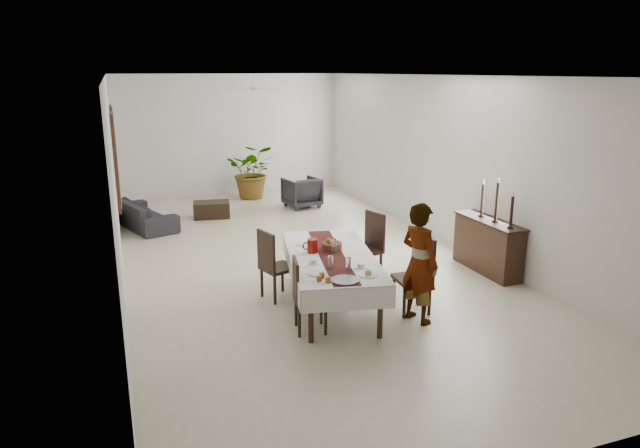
% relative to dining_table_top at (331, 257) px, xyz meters
% --- Properties ---
extents(floor, '(6.00, 12.00, 0.00)m').
position_rel_dining_table_top_xyz_m(floor, '(0.20, 2.17, -0.72)').
color(floor, beige).
rests_on(floor, ground).
extents(ceiling, '(6.00, 12.00, 0.02)m').
position_rel_dining_table_top_xyz_m(ceiling, '(0.20, 2.17, 2.48)').
color(ceiling, silver).
rests_on(ceiling, wall_back).
extents(wall_back, '(6.00, 0.02, 3.20)m').
position_rel_dining_table_top_xyz_m(wall_back, '(0.20, 8.17, 0.88)').
color(wall_back, silver).
rests_on(wall_back, floor).
extents(wall_front, '(6.00, 0.02, 3.20)m').
position_rel_dining_table_top_xyz_m(wall_front, '(0.20, -3.83, 0.88)').
color(wall_front, silver).
rests_on(wall_front, floor).
extents(wall_left, '(0.02, 12.00, 3.20)m').
position_rel_dining_table_top_xyz_m(wall_left, '(-2.80, 2.17, 0.88)').
color(wall_left, silver).
rests_on(wall_left, floor).
extents(wall_right, '(0.02, 12.00, 3.20)m').
position_rel_dining_table_top_xyz_m(wall_right, '(3.20, 2.17, 0.88)').
color(wall_right, silver).
rests_on(wall_right, floor).
extents(dining_table_top, '(1.46, 2.54, 0.05)m').
position_rel_dining_table_top_xyz_m(dining_table_top, '(0.00, 0.00, 0.00)').
color(dining_table_top, black).
rests_on(dining_table_top, table_leg_fl).
extents(table_leg_fl, '(0.08, 0.08, 0.70)m').
position_rel_dining_table_top_xyz_m(table_leg_fl, '(-0.66, -1.02, -0.37)').
color(table_leg_fl, black).
rests_on(table_leg_fl, floor).
extents(table_leg_fr, '(0.08, 0.08, 0.70)m').
position_rel_dining_table_top_xyz_m(table_leg_fr, '(0.20, -1.20, -0.37)').
color(table_leg_fr, black).
rests_on(table_leg_fr, floor).
extents(table_leg_bl, '(0.08, 0.08, 0.70)m').
position_rel_dining_table_top_xyz_m(table_leg_bl, '(-0.20, 1.20, -0.37)').
color(table_leg_bl, black).
rests_on(table_leg_bl, floor).
extents(table_leg_br, '(0.08, 0.08, 0.70)m').
position_rel_dining_table_top_xyz_m(table_leg_br, '(0.66, 1.02, -0.37)').
color(table_leg_br, black).
rests_on(table_leg_br, floor).
extents(tablecloth_top, '(1.67, 2.75, 0.01)m').
position_rel_dining_table_top_xyz_m(tablecloth_top, '(0.00, 0.00, 0.03)').
color(tablecloth_top, white).
rests_on(tablecloth_top, dining_table_top).
extents(tablecloth_drape_left, '(0.52, 2.52, 0.30)m').
position_rel_dining_table_top_xyz_m(tablecloth_drape_left, '(-0.57, 0.12, -0.11)').
color(tablecloth_drape_left, white).
rests_on(tablecloth_drape_left, dining_table_top).
extents(tablecloth_drape_right, '(0.52, 2.52, 0.30)m').
position_rel_dining_table_top_xyz_m(tablecloth_drape_right, '(0.57, -0.12, -0.11)').
color(tablecloth_drape_right, silver).
rests_on(tablecloth_drape_right, dining_table_top).
extents(tablecloth_drape_near, '(1.15, 0.25, 0.30)m').
position_rel_dining_table_top_xyz_m(tablecloth_drape_near, '(-0.26, -1.25, -0.11)').
color(tablecloth_drape_near, silver).
rests_on(tablecloth_drape_near, dining_table_top).
extents(tablecloth_drape_far, '(1.15, 0.25, 0.30)m').
position_rel_dining_table_top_xyz_m(tablecloth_drape_far, '(0.26, 1.25, -0.11)').
color(tablecloth_drape_far, white).
rests_on(tablecloth_drape_far, dining_table_top).
extents(table_runner, '(0.84, 2.51, 0.00)m').
position_rel_dining_table_top_xyz_m(table_runner, '(-0.00, 0.00, 0.04)').
color(table_runner, '#541B18').
rests_on(table_runner, tablecloth_top).
extents(red_pitcher, '(0.18, 0.18, 0.20)m').
position_rel_dining_table_top_xyz_m(red_pitcher, '(-0.21, 0.20, 0.14)').
color(red_pitcher, maroon).
rests_on(red_pitcher, tablecloth_top).
extents(pitcher_handle, '(0.12, 0.04, 0.12)m').
position_rel_dining_table_top_xyz_m(pitcher_handle, '(-0.30, 0.21, 0.14)').
color(pitcher_handle, maroon).
rests_on(pitcher_handle, red_pitcher).
extents(wine_glass_near, '(0.07, 0.07, 0.17)m').
position_rel_dining_table_top_xyz_m(wine_glass_near, '(-0.01, -0.66, 0.12)').
color(wine_glass_near, white).
rests_on(wine_glass_near, tablecloth_top).
extents(wine_glass_mid, '(0.07, 0.07, 0.17)m').
position_rel_dining_table_top_xyz_m(wine_glass_mid, '(-0.21, -0.52, 0.12)').
color(wine_glass_mid, white).
rests_on(wine_glass_mid, tablecloth_top).
extents(wine_glass_far, '(0.07, 0.07, 0.17)m').
position_rel_dining_table_top_xyz_m(wine_glass_far, '(0.06, 0.04, 0.12)').
color(wine_glass_far, white).
rests_on(wine_glass_far, tablecloth_top).
extents(teacup_right, '(0.09, 0.09, 0.06)m').
position_rel_dining_table_top_xyz_m(teacup_right, '(0.17, -0.65, 0.07)').
color(teacup_right, silver).
rests_on(teacup_right, saucer_right).
extents(saucer_right, '(0.15, 0.15, 0.01)m').
position_rel_dining_table_top_xyz_m(saucer_right, '(0.17, -0.65, 0.04)').
color(saucer_right, white).
rests_on(saucer_right, tablecloth_top).
extents(teacup_left, '(0.09, 0.09, 0.06)m').
position_rel_dining_table_top_xyz_m(teacup_left, '(-0.36, -0.28, 0.07)').
color(teacup_left, silver).
rests_on(teacup_left, saucer_left).
extents(saucer_left, '(0.15, 0.15, 0.01)m').
position_rel_dining_table_top_xyz_m(saucer_left, '(-0.36, -0.28, 0.04)').
color(saucer_left, white).
rests_on(saucer_left, tablecloth_top).
extents(plate_near_right, '(0.24, 0.24, 0.01)m').
position_rel_dining_table_top_xyz_m(plate_near_right, '(0.14, -0.94, 0.04)').
color(plate_near_right, white).
rests_on(plate_near_right, tablecloth_top).
extents(bread_near_right, '(0.09, 0.09, 0.09)m').
position_rel_dining_table_top_xyz_m(bread_near_right, '(0.14, -0.94, 0.07)').
color(bread_near_right, tan).
rests_on(bread_near_right, plate_near_right).
extents(plate_near_left, '(0.24, 0.24, 0.01)m').
position_rel_dining_table_top_xyz_m(plate_near_left, '(-0.44, -0.67, 0.04)').
color(plate_near_left, white).
rests_on(plate_near_left, tablecloth_top).
extents(plate_far_left, '(0.24, 0.24, 0.01)m').
position_rel_dining_table_top_xyz_m(plate_far_left, '(-0.20, 0.60, 0.04)').
color(plate_far_left, white).
rests_on(plate_far_left, tablecloth_top).
extents(serving_tray, '(0.36, 0.36, 0.02)m').
position_rel_dining_table_top_xyz_m(serving_tray, '(-0.21, -1.02, 0.05)').
color(serving_tray, '#424247').
rests_on(serving_tray, tablecloth_top).
extents(jam_jar_a, '(0.06, 0.06, 0.07)m').
position_rel_dining_table_top_xyz_m(jam_jar_a, '(-0.43, -1.01, 0.07)').
color(jam_jar_a, '#915A15').
rests_on(jam_jar_a, tablecloth_top).
extents(jam_jar_b, '(0.06, 0.06, 0.07)m').
position_rel_dining_table_top_xyz_m(jam_jar_b, '(-0.52, -0.93, 0.07)').
color(jam_jar_b, brown).
rests_on(jam_jar_b, tablecloth_top).
extents(jam_jar_c, '(0.06, 0.06, 0.07)m').
position_rel_dining_table_top_xyz_m(jam_jar_c, '(-0.45, -0.84, 0.07)').
color(jam_jar_c, brown).
rests_on(jam_jar_c, tablecloth_top).
extents(fruit_basket, '(0.30, 0.30, 0.10)m').
position_rel_dining_table_top_xyz_m(fruit_basket, '(0.10, 0.23, 0.09)').
color(fruit_basket, brown).
rests_on(fruit_basket, tablecloth_top).
extents(fruit_red, '(0.09, 0.09, 0.09)m').
position_rel_dining_table_top_xyz_m(fruit_red, '(0.13, 0.25, 0.16)').
color(fruit_red, maroon).
rests_on(fruit_red, fruit_basket).
extents(fruit_green, '(0.08, 0.08, 0.08)m').
position_rel_dining_table_top_xyz_m(fruit_green, '(0.07, 0.27, 0.16)').
color(fruit_green, '#597D25').
rests_on(fruit_green, fruit_basket).
extents(fruit_yellow, '(0.08, 0.08, 0.08)m').
position_rel_dining_table_top_xyz_m(fruit_yellow, '(0.09, 0.19, 0.16)').
color(fruit_yellow, gold).
rests_on(fruit_yellow, fruit_basket).
extents(chair_right_near_seat, '(0.49, 0.49, 0.05)m').
position_rel_dining_table_top_xyz_m(chair_right_near_seat, '(0.98, -0.60, -0.24)').
color(chair_right_near_seat, black).
rests_on(chair_right_near_seat, chair_right_near_leg_fl).
extents(chair_right_near_leg_fl, '(0.05, 0.05, 0.46)m').
position_rel_dining_table_top_xyz_m(chair_right_near_leg_fl, '(1.15, -0.80, -0.50)').
color(chair_right_near_leg_fl, black).
rests_on(chair_right_near_leg_fl, floor).
extents(chair_right_near_leg_fr, '(0.05, 0.05, 0.46)m').
position_rel_dining_table_top_xyz_m(chair_right_near_leg_fr, '(1.18, -0.42, -0.50)').
color(chair_right_near_leg_fr, black).
rests_on(chair_right_near_leg_fr, floor).
extents(chair_right_near_leg_bl, '(0.05, 0.05, 0.46)m').
position_rel_dining_table_top_xyz_m(chair_right_near_leg_bl, '(0.78, -0.77, -0.50)').
color(chair_right_near_leg_bl, black).
rests_on(chair_right_near_leg_bl, floor).
extents(chair_right_near_leg_br, '(0.05, 0.05, 0.46)m').
position_rel_dining_table_top_xyz_m(chair_right_near_leg_br, '(0.80, -0.39, -0.50)').
color(chair_right_near_leg_br, black).
rests_on(chair_right_near_leg_br, floor).
extents(chair_right_near_back, '(0.08, 0.46, 0.59)m').
position_rel_dining_table_top_xyz_m(chair_right_near_back, '(1.19, -0.61, 0.07)').
color(chair_right_near_back, black).
rests_on(chair_right_near_back, chair_right_near_seat).
extents(chair_right_far_seat, '(0.57, 0.57, 0.05)m').
position_rel_dining_table_top_xyz_m(chair_right_far_seat, '(0.87, 0.78, -0.24)').
color(chair_right_far_seat, black).
rests_on(chair_right_far_seat, chair_right_far_leg_fl).
extents(chair_right_far_leg_fl, '(0.06, 0.06, 0.46)m').
position_rel_dining_table_top_xyz_m(chair_right_far_leg_fl, '(1.10, 0.65, -0.49)').
color(chair_right_far_leg_fl, black).
rests_on(chair_right_far_leg_fl, floor).
extents(chair_right_far_leg_fr, '(0.06, 0.06, 0.46)m').
position_rel_dining_table_top_xyz_m(chair_right_far_leg_fr, '(1.00, 1.02, -0.49)').
color(chair_right_far_leg_fr, black).
rests_on(chair_right_far_leg_fr, floor).
extents(chair_right_far_leg_bl, '(0.06, 0.06, 0.46)m').
position_rel_dining_table_top_xyz_m(chair_right_far_leg_bl, '(0.74, 0.55, -0.49)').
color(chair_right_far_leg_bl, black).
rests_on(chair_right_far_leg_bl, floor).
extents(chair_right_far_leg_br, '(0.06, 0.06, 0.46)m').
position_rel_dining_table_top_xyz_m(chair_right_far_leg_br, '(0.64, 0.92, -0.49)').
color(chair_right_far_leg_br, black).
rests_on(chair_right_far_leg_br, floor).
extents(chair_right_far_back, '(0.16, 0.46, 0.59)m').
position_rel_dining_table_top_xyz_m(chair_right_far_back, '(1.07, 0.84, 0.08)').
color(chair_right_far_back, black).
rests_on(chair_right_far_back, chair_right_far_seat).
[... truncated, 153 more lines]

